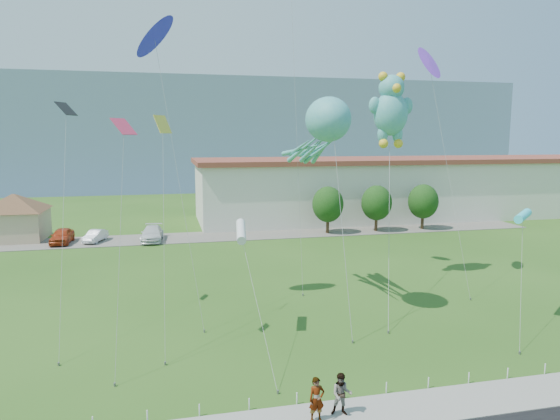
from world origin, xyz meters
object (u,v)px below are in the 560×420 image
Objects in this scene: pavilion at (14,212)px; parked_car_red at (62,236)px; teddy_bear_kite at (391,108)px; warehouse at (414,187)px; parked_car_silver at (95,236)px; pedestrian_left at (317,399)px; octopus_kite at (322,132)px; pedestrian_right at (342,394)px; parked_car_white at (152,234)px.

parked_car_red is (5.24, -3.25, -2.18)m from pavilion.
warehouse is at bearing 58.81° from teddy_bear_kite.
pavilion is at bearing 177.18° from parked_car_silver.
pedestrian_left is 0.38× the size of parked_car_red.
parked_car_red is at bearing -160.51° from parked_car_silver.
octopus_kite reaches higher than pavilion.
parked_car_silver is 33.47m from teddy_bear_kite.
octopus_kite is (25.39, -28.53, 8.30)m from pavilion.
octopus_kite is at bearing -48.33° from pavilion.
pavilion is 2.45× the size of parked_car_silver.
parked_car_white is at bearing 119.96° from pedestrian_right.
pedestrian_left reaches higher than pedestrian_right.
teddy_bear_kite reaches higher than pavilion.
pavilion is 9.35m from parked_car_silver.
octopus_kite is at bearing 67.93° from pedestrian_left.
teddy_bear_kite reaches higher than warehouse.
parked_car_silver is at bearing 175.97° from parked_car_white.
parked_car_white is 0.39× the size of octopus_kite.
pedestrian_right is at bearing -63.01° from parked_car_red.
octopus_kite is 9.53m from teddy_bear_kite.
parked_car_red is at bearing 132.23° from pedestrian_right.
pavilion is 2.00× the size of parked_car_red.
octopus_kite reaches higher than parked_car_red.
pedestrian_right is at bearing -119.54° from teddy_bear_kite.
warehouse is 13.28× the size of parked_car_red.
parked_car_red is 9.13m from parked_car_white.
warehouse is at bearing 6.84° from pavilion.
pedestrian_right is (1.08, 0.17, -0.02)m from pedestrian_left.
parked_car_silver is at bearing -20.21° from pavilion.
pavilion is 50.37m from warehouse.
parked_car_red is 3.26m from parked_car_silver.
pavilion is at bearing 136.43° from pedestrian_right.
parked_car_red is (-44.76, -9.25, -3.28)m from warehouse.
pedestrian_left is 0.13× the size of octopus_kite.
pedestrian_right is (22.47, -40.62, -2.07)m from pavilion.
pedestrian_left is 39.81m from parked_car_silver.
pedestrian_left is (-28.61, -46.79, -3.16)m from warehouse.
warehouse is at bearing 19.20° from parked_car_white.
parked_car_white is (14.35, -3.92, -2.20)m from pavilion.
parked_car_red is at bearing 179.44° from parked_car_white.
teddy_bear_kite is at bearing -34.74° from pavilion.
parked_car_red is at bearing -168.33° from warehouse.
warehouse is at bearing 29.79° from parked_car_silver.
parked_car_silver is 32.31m from octopus_kite.
warehouse is at bearing 54.52° from octopus_kite.
parked_car_silver is at bearing 4.35° from parked_car_red.
parked_car_red is at bearing 128.55° from octopus_kite.
parked_car_red is at bearing 144.71° from teddy_bear_kite.
octopus_kite reaches higher than pedestrian_right.
pavilion is 46.47m from pedestrian_right.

